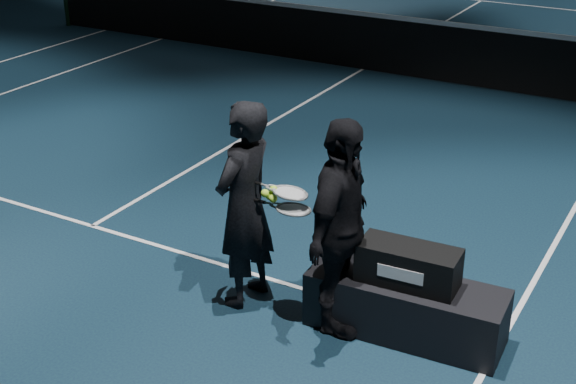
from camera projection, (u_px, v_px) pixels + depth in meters
name	position (u px, v px, depth m)	size (l,w,h in m)	color
floor	(362.00, 70.00, 13.05)	(36.00, 36.00, 0.00)	black
court_lines	(362.00, 70.00, 13.05)	(10.98, 23.78, 0.01)	white
net_mesh	(363.00, 43.00, 12.87)	(12.80, 0.02, 0.86)	black
net_tape	(364.00, 14.00, 12.67)	(12.80, 0.03, 0.07)	white
player_bench	(405.00, 308.00, 6.24)	(1.54, 0.51, 0.46)	black
racket_bag	(408.00, 265.00, 6.08)	(0.77, 0.33, 0.31)	black
bag_signature	(400.00, 275.00, 5.95)	(0.36, 0.00, 0.10)	white
player_a	(244.00, 205.00, 6.43)	(0.64, 0.42, 1.75)	black
player_b	(340.00, 229.00, 6.06)	(1.03, 0.43, 1.75)	black
racket_lower	(293.00, 209.00, 6.20)	(0.68, 0.22, 0.03)	black
racket_upper	(290.00, 193.00, 6.21)	(0.68, 0.22, 0.03)	black
tennis_balls	(272.00, 195.00, 6.26)	(0.12, 0.10, 0.12)	#B1E430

